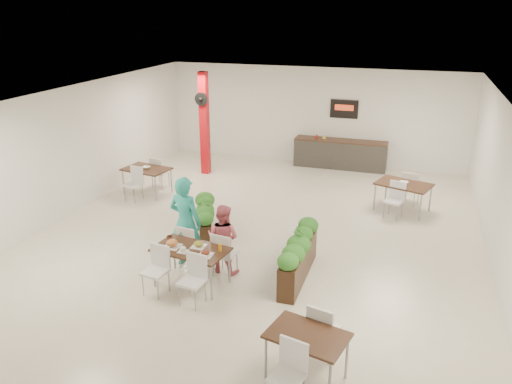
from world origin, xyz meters
The scene contains 12 objects.
ground centered at (0.00, 0.00, 0.00)m, with size 12.00×12.00×0.00m, color beige.
room_shell centered at (0.00, 0.00, 2.01)m, with size 10.10×12.10×3.22m.
red_column centered at (-3.00, 3.79, 1.64)m, with size 0.40×0.41×3.20m.
service_counter centered at (1.00, 5.65, 0.49)m, with size 3.00×0.64×2.20m.
main_table centered at (-0.59, -2.59, 0.64)m, with size 1.50×1.78×0.92m.
diner_man centered at (-0.98, -1.93, 0.96)m, with size 0.70×0.46×1.93m, color teal.
diner_woman centered at (-0.18, -1.93, 0.71)m, with size 0.69×0.54×1.43m, color #DB6173.
planter_left centered at (-1.20, -0.47, 0.48)m, with size 0.92×1.59×0.88m.
planter_right centered at (1.32, -1.75, 0.51)m, with size 0.41×2.08×1.09m.
side_table_a centered at (-3.85, 1.57, 0.63)m, with size 1.38×1.67×0.92m.
side_table_b centered at (3.12, 2.44, 0.64)m, with size 1.54×1.67×0.92m.
side_table_c centered at (2.07, -4.49, 0.62)m, with size 1.24×1.67×0.92m.
Camera 1 is at (3.15, -10.24, 5.04)m, focal length 35.00 mm.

